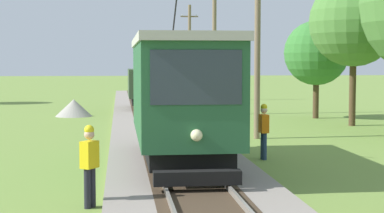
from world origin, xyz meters
TOP-DOWN VIEW (x-y plane):
  - red_tram at (0.00, 15.45)m, footprint 2.60×8.54m
  - freight_car at (0.00, 36.29)m, footprint 2.40×5.20m
  - utility_pole_mid at (3.77, 22.08)m, footprint 1.40×0.25m
  - utility_pole_far at (3.77, 33.61)m, footprint 1.40×0.28m
  - utility_pole_distant at (3.77, 46.78)m, footprint 1.40×0.60m
  - gravel_pile at (-4.33, 33.29)m, footprint 2.08×2.08m
  - track_worker at (-2.38, 10.74)m, footprint 0.42×0.45m
  - second_worker at (2.81, 16.77)m, footprint 0.27×0.40m
  - tree_left_near at (8.93, 30.55)m, footprint 3.53×3.53m
  - tree_right_near at (9.45, 26.51)m, footprint 4.27×4.27m

SIDE VIEW (x-z plane):
  - gravel_pile at x=-4.33m, z-range 0.00..0.97m
  - track_worker at x=-2.38m, z-range 0.09..1.88m
  - second_worker at x=2.81m, z-range 0.09..1.88m
  - freight_car at x=0.00m, z-range 0.40..2.71m
  - red_tram at x=0.00m, z-range -0.20..4.59m
  - tree_left_near at x=8.93m, z-range 0.89..6.23m
  - utility_pole_distant at x=3.77m, z-range 0.10..7.63m
  - utility_pole_far at x=3.77m, z-range 0.10..8.38m
  - utility_pole_mid at x=3.77m, z-range 0.10..8.48m
  - tree_right_near at x=9.45m, z-range 1.41..8.54m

